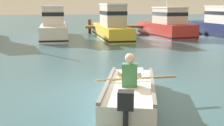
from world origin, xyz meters
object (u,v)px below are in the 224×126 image
rowboat_with_person (130,92)px  moored_boat_yellow (111,26)px  moored_boat_white (54,26)px  moored_boat_navy (219,25)px  moored_boat_red (167,26)px

rowboat_with_person → moored_boat_yellow: size_ratio=0.54×
rowboat_with_person → moored_boat_white: size_ratio=0.54×
rowboat_with_person → moored_boat_white: bearing=100.1°
moored_boat_white → moored_boat_navy: size_ratio=1.06×
moored_boat_yellow → moored_boat_red: bearing=7.1°
moored_boat_white → moored_boat_navy: (11.68, -0.43, 0.00)m
rowboat_with_person → moored_boat_yellow: bearing=84.0°
moored_boat_yellow → moored_boat_navy: 7.84m
moored_boat_yellow → moored_boat_red: (4.02, 0.50, -0.06)m
rowboat_with_person → moored_boat_yellow: moored_boat_yellow is taller
moored_boat_white → moored_boat_navy: moored_boat_white is taller
moored_boat_yellow → rowboat_with_person: bearing=-96.0°
rowboat_with_person → moored_boat_red: moored_boat_red is taller
moored_boat_white → moored_boat_red: (7.86, -0.18, -0.02)m
moored_boat_white → moored_boat_navy: 11.69m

